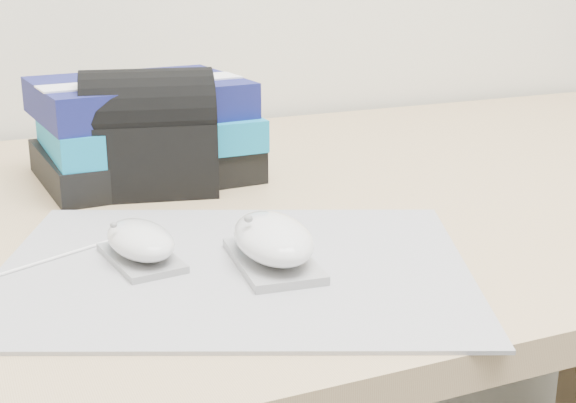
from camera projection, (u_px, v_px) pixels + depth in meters
name	position (u px, v px, depth m)	size (l,w,h in m)	color
desk	(295.00, 349.00, 1.04)	(1.60, 0.80, 0.73)	tan
mousepad	(234.00, 267.00, 0.68)	(0.40, 0.31, 0.00)	gray
mouse_rear	(141.00, 243.00, 0.69)	(0.06, 0.10, 0.04)	gray
mouse_front	(273.00, 242.00, 0.68)	(0.07, 0.12, 0.05)	#939395
usb_cable	(7.00, 273.00, 0.67)	(0.00, 0.00, 0.20)	white
book_stack	(144.00, 130.00, 0.95)	(0.25, 0.20, 0.12)	black
pouch	(149.00, 132.00, 0.89)	(0.16, 0.13, 0.14)	black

